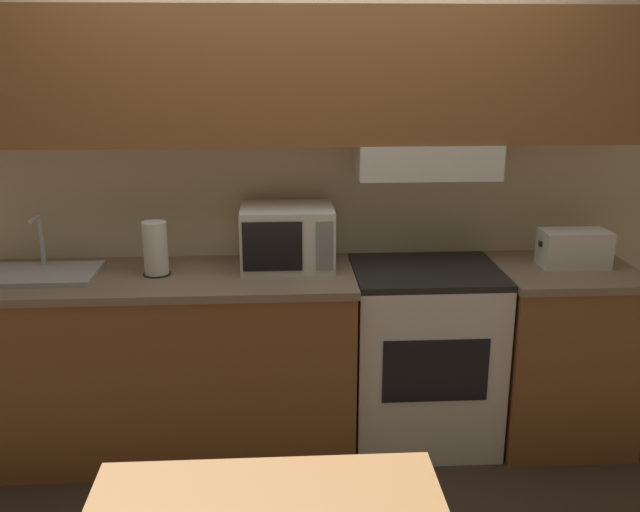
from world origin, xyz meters
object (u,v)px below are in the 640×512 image
Objects in this scene: microwave at (287,237)px; paper_towel_roll at (155,249)px; sink_basin at (36,273)px; toaster at (574,248)px; stove_range at (423,355)px.

microwave reaches higher than paper_towel_roll.
sink_basin is 2.20× the size of paper_towel_roll.
toaster is (1.36, -0.08, -0.06)m from microwave.
paper_towel_roll is (0.55, 0.00, 0.11)m from sink_basin.
microwave is (-0.66, 0.08, 0.59)m from stove_range.
microwave is at bearing 4.67° from sink_basin.
toaster is (0.71, -0.01, 0.53)m from stove_range.
toaster is at bearing -0.41° from stove_range.
sink_basin reaches higher than stove_range.
microwave is 1.37m from toaster.
sink_basin is at bearing -179.67° from paper_towel_roll.
toaster is at bearing 0.26° from sink_basin.
sink_basin is (-1.15, -0.09, -0.13)m from microwave.
microwave reaches higher than sink_basin.
stove_range is 1.62× the size of sink_basin.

